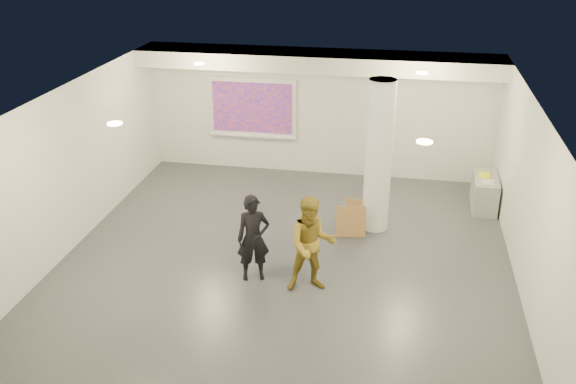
% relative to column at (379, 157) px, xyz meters
% --- Properties ---
extents(floor, '(8.00, 9.00, 0.01)m').
position_rel_column_xyz_m(floor, '(-1.50, -1.80, -1.50)').
color(floor, '#36383D').
rests_on(floor, ground).
extents(ceiling, '(8.00, 9.00, 0.01)m').
position_rel_column_xyz_m(ceiling, '(-1.50, -1.80, 1.50)').
color(ceiling, silver).
rests_on(ceiling, floor).
extents(wall_back, '(8.00, 0.01, 3.00)m').
position_rel_column_xyz_m(wall_back, '(-1.50, 2.70, 0.00)').
color(wall_back, silver).
rests_on(wall_back, floor).
extents(wall_front, '(8.00, 0.01, 3.00)m').
position_rel_column_xyz_m(wall_front, '(-1.50, -6.30, 0.00)').
color(wall_front, silver).
rests_on(wall_front, floor).
extents(wall_left, '(0.01, 9.00, 3.00)m').
position_rel_column_xyz_m(wall_left, '(-5.50, -1.80, 0.00)').
color(wall_left, silver).
rests_on(wall_left, floor).
extents(wall_right, '(0.01, 9.00, 3.00)m').
position_rel_column_xyz_m(wall_right, '(2.50, -1.80, 0.00)').
color(wall_right, silver).
rests_on(wall_right, floor).
extents(soffit_band, '(8.00, 1.10, 0.36)m').
position_rel_column_xyz_m(soffit_band, '(-1.50, 2.15, 1.32)').
color(soffit_band, silver).
rests_on(soffit_band, ceiling).
extents(downlight_nw, '(0.22, 0.22, 0.02)m').
position_rel_column_xyz_m(downlight_nw, '(-3.70, 0.70, 1.48)').
color(downlight_nw, '#FFC486').
rests_on(downlight_nw, ceiling).
extents(downlight_ne, '(0.22, 0.22, 0.02)m').
position_rel_column_xyz_m(downlight_ne, '(0.70, 0.70, 1.48)').
color(downlight_ne, '#FFC486').
rests_on(downlight_ne, ceiling).
extents(downlight_sw, '(0.22, 0.22, 0.02)m').
position_rel_column_xyz_m(downlight_sw, '(-3.70, -3.30, 1.48)').
color(downlight_sw, '#FFC486').
rests_on(downlight_sw, ceiling).
extents(downlight_se, '(0.22, 0.22, 0.02)m').
position_rel_column_xyz_m(downlight_se, '(0.70, -3.30, 1.48)').
color(downlight_se, '#FFC486').
rests_on(downlight_se, ceiling).
extents(column, '(0.52, 0.52, 3.00)m').
position_rel_column_xyz_m(column, '(0.00, 0.00, 0.00)').
color(column, white).
rests_on(column, floor).
extents(projection_screen, '(2.10, 0.13, 1.42)m').
position_rel_column_xyz_m(projection_screen, '(-3.10, 2.65, 0.03)').
color(projection_screen, white).
rests_on(projection_screen, wall_back).
extents(credenza, '(0.52, 1.19, 0.69)m').
position_rel_column_xyz_m(credenza, '(2.22, 1.37, -1.16)').
color(credenza, gray).
rests_on(credenza, floor).
extents(papers_stack, '(0.26, 0.32, 0.02)m').
position_rel_column_xyz_m(papers_stack, '(2.22, 1.09, -0.80)').
color(papers_stack, silver).
rests_on(papers_stack, credenza).
extents(postit_pad, '(0.27, 0.34, 0.03)m').
position_rel_column_xyz_m(postit_pad, '(2.17, 1.44, -0.80)').
color(postit_pad, '#E4F31A').
rests_on(postit_pad, credenza).
extents(cardboard_back, '(0.53, 0.25, 0.55)m').
position_rel_column_xyz_m(cardboard_back, '(-0.35, -0.01, -1.22)').
color(cardboard_back, olive).
rests_on(cardboard_back, floor).
extents(cardboard_front, '(0.58, 0.25, 0.62)m').
position_rel_column_xyz_m(cardboard_front, '(-0.44, -0.47, -1.19)').
color(cardboard_front, olive).
rests_on(cardboard_front, floor).
extents(woman, '(0.64, 0.52, 1.53)m').
position_rel_column_xyz_m(woman, '(-1.92, -2.31, -0.74)').
color(woman, black).
rests_on(woman, floor).
extents(man, '(0.95, 0.83, 1.66)m').
position_rel_column_xyz_m(man, '(-0.91, -2.47, -0.67)').
color(man, olive).
rests_on(man, floor).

